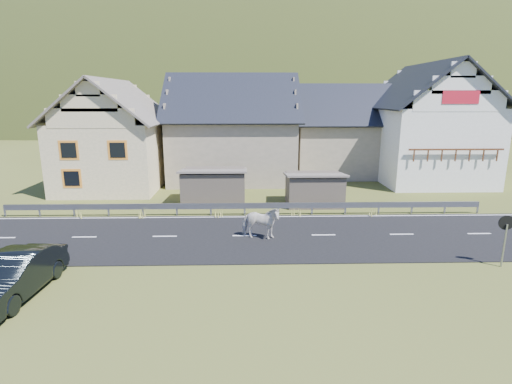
{
  "coord_description": "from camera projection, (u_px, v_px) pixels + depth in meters",
  "views": [
    {
      "loc": [
        0.09,
        -19.01,
        6.89
      ],
      "look_at": [
        0.62,
        1.62,
        1.91
      ],
      "focal_mm": 28.0,
      "sensor_mm": 36.0,
      "label": 1
    }
  ],
  "objects": [
    {
      "name": "traffic_mirror",
      "position": [
        506.0,
        229.0,
        16.21
      ],
      "size": [
        0.61,
        0.19,
        2.19
      ],
      "rotation": [
        0.0,
        0.0,
        -0.12
      ],
      "color": "#93969B",
      "rests_on": "ground"
    },
    {
      "name": "house_white",
      "position": [
        426.0,
        119.0,
        32.88
      ],
      "size": [
        8.8,
        10.8,
        9.7
      ],
      "color": "white",
      "rests_on": "ground"
    },
    {
      "name": "shed_right",
      "position": [
        314.0,
        189.0,
        25.8
      ],
      "size": [
        3.8,
        2.9,
        2.2
      ],
      "primitive_type": "cube",
      "color": "brown",
      "rests_on": "ground"
    },
    {
      "name": "lane_markings",
      "position": [
        245.0,
        236.0,
        20.08
      ],
      "size": [
        60.0,
        6.6,
        0.01
      ],
      "primitive_type": "cube",
      "color": "silver",
      "rests_on": "road"
    },
    {
      "name": "car",
      "position": [
        14.0,
        275.0,
        13.99
      ],
      "size": [
        1.87,
        4.7,
        1.52
      ],
      "primitive_type": "imported",
      "rotation": [
        0.0,
        0.0,
        -0.06
      ],
      "color": "black",
      "rests_on": "ground"
    },
    {
      "name": "house_cream",
      "position": [
        114.0,
        130.0,
        30.48
      ],
      "size": [
        7.8,
        9.8,
        8.3
      ],
      "color": "#FAE0AF",
      "rests_on": "ground"
    },
    {
      "name": "conifer_patch",
      "position": [
        69.0,
        99.0,
        124.21
      ],
      "size": [
        76.0,
        50.0,
        28.0
      ],
      "primitive_type": "ellipsoid",
      "color": "black",
      "rests_on": "ground"
    },
    {
      "name": "guardrail",
      "position": [
        245.0,
        206.0,
        23.53
      ],
      "size": [
        28.1,
        0.09,
        0.75
      ],
      "color": "#93969B",
      "rests_on": "ground"
    },
    {
      "name": "shed_left",
      "position": [
        214.0,
        187.0,
        26.1
      ],
      "size": [
        4.3,
        3.3,
        2.4
      ],
      "primitive_type": "cube",
      "color": "brown",
      "rests_on": "ground"
    },
    {
      "name": "house_stone_a",
      "position": [
        233.0,
        123.0,
        33.55
      ],
      "size": [
        10.8,
        9.8,
        8.9
      ],
      "color": "tan",
      "rests_on": "ground"
    },
    {
      "name": "mountain",
      "position": [
        256.0,
        151.0,
        199.82
      ],
      "size": [
        440.0,
        280.0,
        260.0
      ],
      "primitive_type": "ellipsoid",
      "color": "#2A3A13",
      "rests_on": "ground"
    },
    {
      "name": "ground",
      "position": [
        245.0,
        236.0,
        20.09
      ],
      "size": [
        160.0,
        160.0,
        0.0
      ],
      "primitive_type": "plane",
      "color": "#404719",
      "rests_on": "ground"
    },
    {
      "name": "horse",
      "position": [
        260.0,
        223.0,
        19.5
      ],
      "size": [
        1.3,
        2.09,
        1.64
      ],
      "primitive_type": "imported",
      "rotation": [
        0.0,
        0.0,
        1.35
      ],
      "color": "silver",
      "rests_on": "road"
    },
    {
      "name": "road",
      "position": [
        245.0,
        236.0,
        20.08
      ],
      "size": [
        60.0,
        7.0,
        0.04
      ],
      "primitive_type": "cube",
      "color": "black",
      "rests_on": "ground"
    },
    {
      "name": "house_stone_b",
      "position": [
        345.0,
        126.0,
        35.84
      ],
      "size": [
        9.8,
        8.8,
        8.1
      ],
      "color": "tan",
      "rests_on": "ground"
    }
  ]
}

